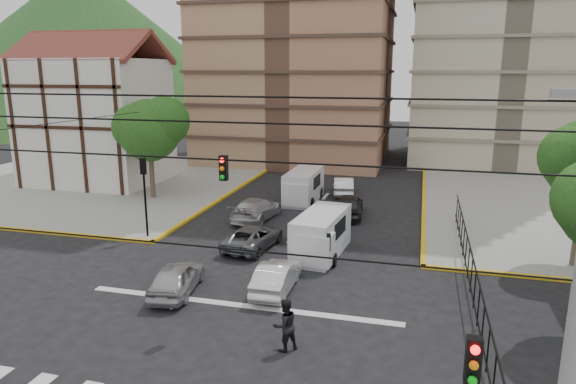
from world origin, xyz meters
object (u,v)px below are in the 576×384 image
(car_silver_front_left, at_px, (177,278))
(car_white_front_right, at_px, (277,276))
(van_left_lane, at_px, (303,187))
(pedestrian_crosswalk, at_px, (285,325))
(van_right_lane, at_px, (320,236))
(traffic_light_nw, at_px, (144,184))

(car_silver_front_left, distance_m, car_white_front_right, 4.20)
(van_left_lane, relative_size, pedestrian_crosswalk, 2.72)
(van_right_lane, xyz_separation_m, van_left_lane, (-3.31, 10.35, 0.02))
(van_right_lane, distance_m, pedestrian_crosswalk, 9.15)
(van_right_lane, xyz_separation_m, car_white_front_right, (-0.97, -4.62, -0.41))
(car_white_front_right, bearing_deg, car_silver_front_left, 16.64)
(van_right_lane, height_order, van_left_lane, van_left_lane)
(car_silver_front_left, bearing_deg, traffic_light_nw, -59.79)
(car_white_front_right, bearing_deg, van_right_lane, -102.81)
(pedestrian_crosswalk, bearing_deg, van_right_lane, -131.07)
(traffic_light_nw, bearing_deg, van_left_lane, 57.10)
(van_right_lane, distance_m, van_left_lane, 10.87)
(pedestrian_crosswalk, bearing_deg, van_left_lane, -123.48)
(traffic_light_nw, xyz_separation_m, van_right_lane, (9.84, -0.25, -2.06))
(van_right_lane, xyz_separation_m, pedestrian_crosswalk, (0.60, -9.13, -0.14))
(van_left_lane, bearing_deg, pedestrian_crosswalk, -77.39)
(van_right_lane, bearing_deg, car_silver_front_left, -124.00)
(van_left_lane, bearing_deg, car_white_front_right, -79.87)
(van_right_lane, distance_m, car_white_front_right, 4.74)
(van_right_lane, bearing_deg, traffic_light_nw, -175.25)
(traffic_light_nw, distance_m, van_right_lane, 10.06)
(traffic_light_nw, height_order, van_right_lane, traffic_light_nw)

